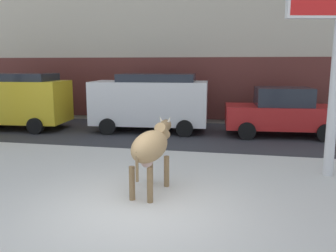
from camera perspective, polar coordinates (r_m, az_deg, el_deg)
The scene contains 7 objects.
ground_plane at distance 6.80m, azimuth -5.33°, elevation -13.54°, with size 120.00×120.00×0.00m, color silver.
road_strip at distance 13.79m, azimuth 3.64°, elevation -1.26°, with size 60.00×5.60×0.01m, color #333338.
cow_tan at distance 7.41m, azimuth -2.75°, elevation -3.41°, with size 0.78×1.93×1.54m.
car_yellow_van at distance 16.05m, azimuth -24.04°, elevation 3.96°, with size 4.72×2.37×2.32m.
car_white_van at distance 14.17m, azimuth -2.88°, elevation 4.12°, with size 4.72×2.37×2.32m.
car_red_sedan at distance 13.92m, azimuth 18.08°, elevation 2.13°, with size 4.32×2.22×1.84m.
pedestrian_near_billboard at distance 17.37m, azimuth -9.39°, elevation 3.91°, with size 0.36×0.24×1.73m.
Camera 1 is at (1.84, -5.95, 2.73)m, focal length 37.46 mm.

